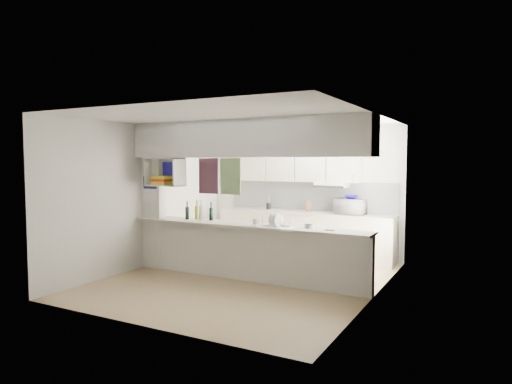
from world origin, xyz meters
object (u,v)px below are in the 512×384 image
Objects in this scene: dish_rack at (277,221)px; wine_bottles at (199,213)px; bowl at (351,197)px; microwave at (351,206)px.

dish_rack is 1.55m from wine_bottles.
dish_rack is at bearing -104.95° from bowl.
microwave is at bearing 93.29° from dish_rack.
dish_rack is (-0.56, -2.10, -0.25)m from bowl.
wine_bottles is (-1.54, 0.09, 0.04)m from dish_rack.
microwave is 0.19m from bowl.
microwave is 1.05× the size of wine_bottles.
wine_bottles is (-2.10, -2.01, -0.21)m from bowl.
microwave reaches higher than dish_rack.
bowl is at bearing 125.08° from microwave.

